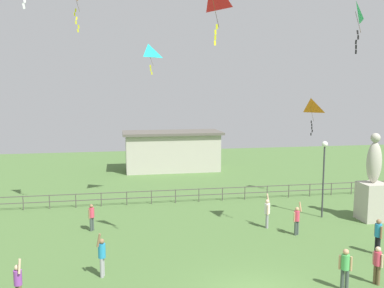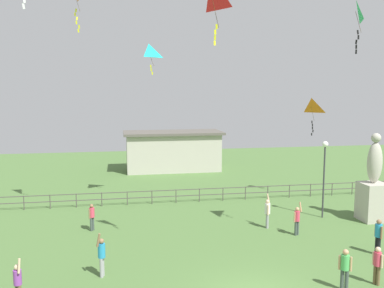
% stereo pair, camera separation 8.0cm
% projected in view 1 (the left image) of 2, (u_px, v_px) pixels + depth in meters
% --- Properties ---
extents(statue_monument, '(1.46, 1.46, 5.29)m').
position_uv_depth(statue_monument, '(373.00, 190.00, 24.62)').
color(statue_monument, '#B2AD9E').
rests_on(statue_monument, ground_plane).
extents(lamppost, '(0.36, 0.36, 4.75)m').
position_uv_depth(lamppost, '(324.00, 163.00, 24.95)').
color(lamppost, '#38383D').
rests_on(lamppost, ground_plane).
extents(person_0, '(0.37, 0.50, 1.95)m').
position_uv_depth(person_0, '(102.00, 254.00, 17.12)').
color(person_0, '#99999E').
rests_on(person_0, ground_plane).
extents(person_1, '(0.32, 0.52, 1.73)m').
position_uv_depth(person_1, '(378.00, 234.00, 19.50)').
color(person_1, black).
rests_on(person_1, ground_plane).
extents(person_2, '(0.49, 0.29, 1.82)m').
position_uv_depth(person_2, '(297.00, 219.00, 22.14)').
color(person_2, '#3F4C47').
rests_on(person_2, ground_plane).
extents(person_3, '(0.29, 0.46, 1.58)m').
position_uv_depth(person_3, '(377.00, 263.00, 16.45)').
color(person_3, brown).
rests_on(person_3, ground_plane).
extents(person_4, '(0.31, 0.38, 1.51)m').
position_uv_depth(person_4, '(92.00, 216.00, 22.83)').
color(person_4, '#3F4C47').
rests_on(person_4, ground_plane).
extents(person_5, '(0.36, 0.50, 1.94)m').
position_uv_depth(person_5, '(267.00, 211.00, 23.32)').
color(person_5, '#99999E').
rests_on(person_5, ground_plane).
extents(person_6, '(0.44, 0.32, 1.67)m').
position_uv_depth(person_6, '(345.00, 267.00, 15.96)').
color(person_6, '#3F4C47').
rests_on(person_6, ground_plane).
extents(person_7, '(0.38, 0.41, 1.82)m').
position_uv_depth(person_7, '(18.00, 282.00, 14.82)').
color(person_7, brown).
rests_on(person_7, ground_plane).
extents(kite_1, '(1.26, 1.31, 2.60)m').
position_uv_depth(kite_1, '(311.00, 108.00, 28.84)').
color(kite_1, orange).
extents(kite_2, '(0.72, 1.08, 2.40)m').
position_uv_depth(kite_2, '(355.00, 13.00, 18.76)').
color(kite_2, '#1EB759').
extents(kite_5, '(1.26, 1.06, 1.96)m').
position_uv_depth(kite_5, '(148.00, 53.00, 27.08)').
color(kite_5, '#19B2B2').
extents(waterfront_railing, '(36.05, 0.06, 0.95)m').
position_uv_depth(waterfront_railing, '(187.00, 193.00, 28.76)').
color(waterfront_railing, '#4C4742').
rests_on(waterfront_railing, ground_plane).
extents(pavilion_building, '(9.59, 4.33, 3.84)m').
position_uv_depth(pavilion_building, '(172.00, 151.00, 40.39)').
color(pavilion_building, '#B7B2A3').
rests_on(pavilion_building, ground_plane).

